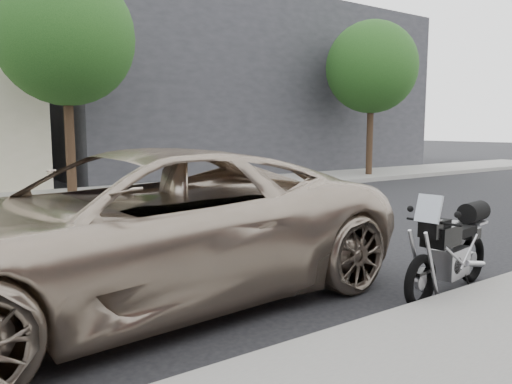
{
  "coord_description": "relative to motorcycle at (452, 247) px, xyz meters",
  "views": [
    {
      "loc": [
        5.39,
        7.08,
        1.91
      ],
      "look_at": [
        0.92,
        0.68,
        0.9
      ],
      "focal_mm": 35.0,
      "sensor_mm": 36.0,
      "label": 1
    }
  ],
  "objects": [
    {
      "name": "street_tree_left",
      "position": [
        -9.27,
        -9.75,
        3.62
      ],
      "size": [
        3.4,
        3.4,
        5.7
      ],
      "color": "#382619",
      "rests_on": "far_sidewalk"
    },
    {
      "name": "motorcycle",
      "position": [
        0.0,
        0.0,
        0.0
      ],
      "size": [
        1.91,
        0.81,
        1.21
      ],
      "rotation": [
        0.0,
        0.0,
        0.17
      ],
      "color": "black",
      "rests_on": "ground"
    },
    {
      "name": "far_sidewalk",
      "position": [
        -0.27,
        -10.25,
        -0.45
      ],
      "size": [
        44.0,
        3.0,
        0.15
      ],
      "primitive_type": "cube",
      "color": "gray",
      "rests_on": "ground"
    },
    {
      "name": "minivan",
      "position": [
        3.23,
        -1.71,
        0.32
      ],
      "size": [
        6.24,
        3.21,
        1.68
      ],
      "primitive_type": "imported",
      "rotation": [
        0.0,
        0.0,
        1.64
      ],
      "color": "tan",
      "rests_on": "ground"
    },
    {
      "name": "street_tree_mid",
      "position": [
        1.73,
        -9.75,
        3.62
      ],
      "size": [
        3.4,
        3.4,
        5.7
      ],
      "color": "#382619",
      "rests_on": "far_sidewalk"
    },
    {
      "name": "far_building_dark",
      "position": [
        -7.27,
        -17.24,
        2.98
      ],
      "size": [
        16.0,
        11.0,
        7.0
      ],
      "color": "#2D2D32",
      "rests_on": "ground"
    },
    {
      "name": "ground",
      "position": [
        -0.27,
        -3.75,
        -0.52
      ],
      "size": [
        120.0,
        120.0,
        0.0
      ],
      "primitive_type": "plane",
      "color": "black",
      "rests_on": "ground"
    }
  ]
}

